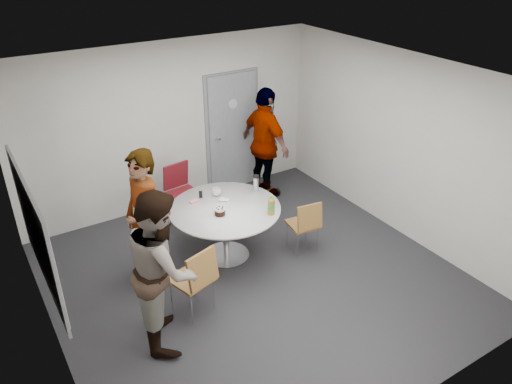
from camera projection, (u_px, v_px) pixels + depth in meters
floor at (255, 278)px, 6.68m from camera, size 5.00×5.00×0.00m
ceiling at (255, 79)px, 5.40m from camera, size 5.00×5.00×0.00m
wall_back at (171, 127)px, 7.91m from camera, size 5.00×0.00×5.00m
wall_left at (38, 253)px, 4.87m from camera, size 0.00×5.00×5.00m
wall_right at (401, 146)px, 7.22m from camera, size 0.00×5.00×5.00m
wall_front at (413, 307)px, 4.18m from camera, size 5.00×0.00×5.00m
door at (232, 133)px, 8.56m from camera, size 1.02×0.17×2.12m
whiteboard at (36, 234)px, 4.99m from camera, size 0.04×1.90×1.25m
table at (227, 214)px, 6.82m from camera, size 1.52×1.52×1.07m
chair_near_left at (196, 276)px, 5.81m from camera, size 0.55×0.58×0.93m
chair_near_right at (306, 222)px, 6.98m from camera, size 0.44×0.48×0.83m
chair_far at (181, 187)px, 7.76m from camera, size 0.50×0.54×0.94m
person_main at (145, 222)px, 6.14m from camera, size 0.56×0.76×1.90m
person_left at (163, 268)px, 5.34m from camera, size 0.96×1.09×1.86m
person_right at (265, 144)px, 8.28m from camera, size 0.57×1.16×1.92m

